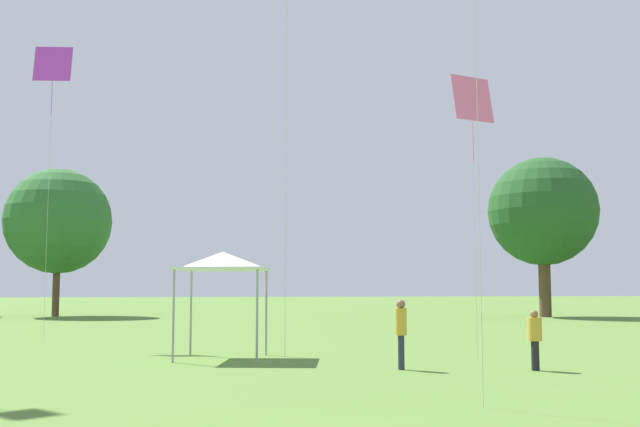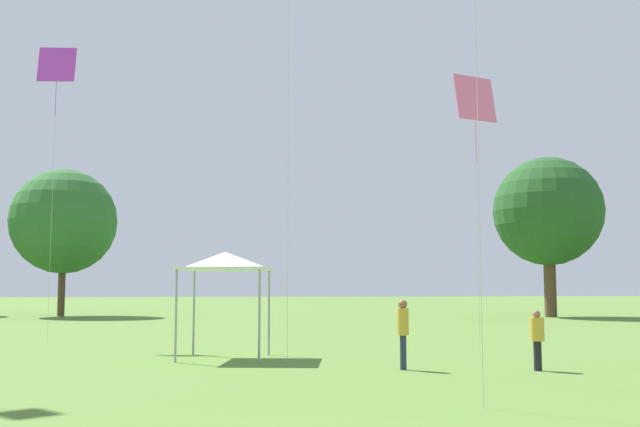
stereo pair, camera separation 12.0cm
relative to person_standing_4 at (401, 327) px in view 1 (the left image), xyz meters
name	(u,v)px [view 1 (the left image)]	position (x,y,z in m)	size (l,w,h in m)	color
person_standing_4	(401,327)	(0.00, 0.00, 0.00)	(0.43, 0.43, 1.85)	#282D42
person_standing_5	(535,335)	(3.44, -0.68, -0.20)	(0.53, 0.53, 1.57)	black
canopy_tent	(223,262)	(-4.69, 3.69, 1.82)	(3.15, 3.15, 3.26)	white
kite_1	(53,68)	(-11.43, 10.55, 9.69)	(1.49, 0.41, 11.72)	#B738C6
kite_5	(472,102)	(3.04, 2.64, 6.86)	(1.50, 0.79, 8.83)	pink
distant_tree_0	(543,212)	(18.63, 31.80, 6.47)	(7.88, 7.88, 11.57)	brown
distant_tree_1	(58,221)	(-16.50, 37.64, 5.86)	(7.77, 7.77, 10.89)	brown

